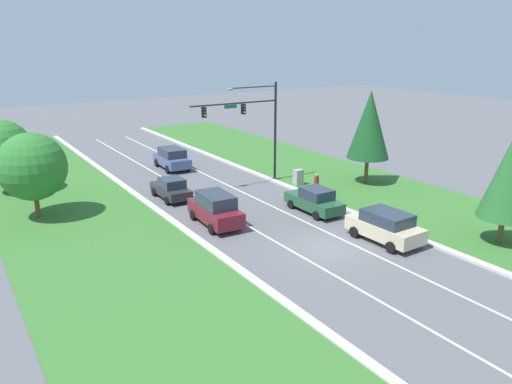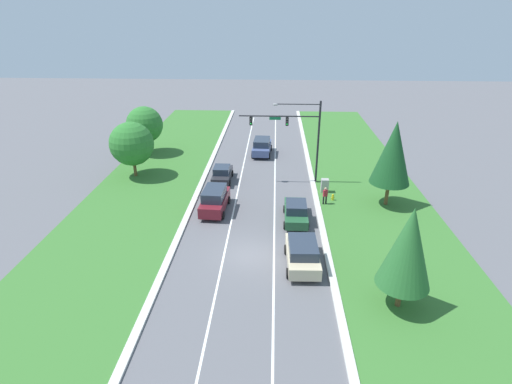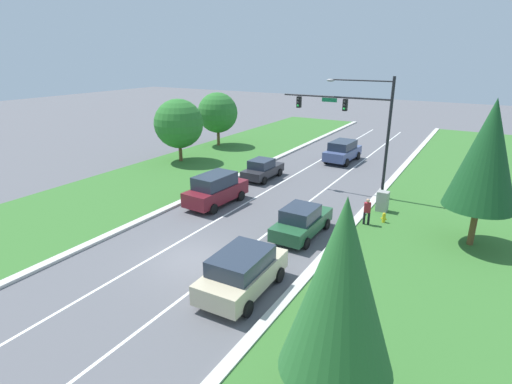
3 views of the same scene
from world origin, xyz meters
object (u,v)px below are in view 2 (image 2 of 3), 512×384
(slate_blue_suv, at_px, (262,146))
(oak_near_left_tree, at_px, (132,144))
(fire_hydrant, at_px, (333,197))
(conifer_far_right_tree, at_px, (408,247))
(pedestrian, at_px, (325,195))
(utility_cabinet, at_px, (325,186))
(oak_far_left_tree, at_px, (145,125))
(forest_sedan, at_px, (296,212))
(traffic_signal_mast, at_px, (296,130))
(burgundy_suv, at_px, (215,199))
(charcoal_sedan, at_px, (222,174))
(champagne_suv, at_px, (302,253))
(conifer_near_right_tree, at_px, (393,153))

(slate_blue_suv, height_order, oak_near_left_tree, oak_near_left_tree)
(fire_hydrant, height_order, conifer_far_right_tree, conifer_far_right_tree)
(slate_blue_suv, bearing_deg, oak_near_left_tree, -146.61)
(pedestrian, relative_size, oak_near_left_tree, 0.29)
(utility_cabinet, bearing_deg, oak_far_left_tree, 152.66)
(forest_sedan, relative_size, oak_near_left_tree, 0.80)
(utility_cabinet, xyz_separation_m, oak_far_left_tree, (-20.43, 10.56, 2.95))
(traffic_signal_mast, xyz_separation_m, pedestrian, (2.54, -5.13, -4.58))
(utility_cabinet, bearing_deg, burgundy_suv, -156.76)
(utility_cabinet, bearing_deg, conifer_far_right_tree, -80.93)
(pedestrian, bearing_deg, charcoal_sedan, -45.90)
(burgundy_suv, distance_m, fire_hydrant, 10.88)
(pedestrian, bearing_deg, burgundy_suv, -9.45)
(forest_sedan, distance_m, conifer_far_right_tree, 12.21)
(traffic_signal_mast, distance_m, oak_near_left_tree, 16.85)
(forest_sedan, xyz_separation_m, champagne_suv, (0.16, -6.42, 0.12))
(traffic_signal_mast, bearing_deg, conifer_near_right_tree, -31.52)
(traffic_signal_mast, distance_m, pedestrian, 7.33)
(champagne_suv, distance_m, oak_near_left_tree, 22.90)
(utility_cabinet, bearing_deg, champagne_suv, -103.11)
(pedestrian, height_order, oak_far_left_tree, oak_far_left_tree)
(conifer_far_right_tree, bearing_deg, burgundy_suv, 136.61)
(burgundy_suv, bearing_deg, conifer_far_right_tree, -40.22)
(traffic_signal_mast, bearing_deg, oak_near_left_tree, 177.47)
(conifer_far_right_tree, xyz_separation_m, oak_far_left_tree, (-23.01, 26.76, -0.47))
(burgundy_suv, bearing_deg, conifer_near_right_tree, 10.01)
(utility_cabinet, bearing_deg, traffic_signal_mast, 138.63)
(charcoal_sedan, height_order, fire_hydrant, charcoal_sedan)
(traffic_signal_mast, distance_m, utility_cabinet, 6.11)
(traffic_signal_mast, height_order, fire_hydrant, traffic_signal_mast)
(traffic_signal_mast, bearing_deg, champagne_suv, -90.19)
(slate_blue_suv, relative_size, champagne_suv, 1.05)
(forest_sedan, bearing_deg, fire_hydrant, 48.74)
(utility_cabinet, height_order, oak_far_left_tree, oak_far_left_tree)
(charcoal_sedan, distance_m, conifer_far_right_tree, 22.80)
(traffic_signal_mast, distance_m, burgundy_suv, 10.83)
(oak_near_left_tree, bearing_deg, oak_far_left_tree, 96.93)
(fire_hydrant, distance_m, oak_far_left_tree, 24.60)
(oak_near_left_tree, relative_size, conifer_far_right_tree, 0.89)
(champagne_suv, relative_size, conifer_near_right_tree, 0.60)
(forest_sedan, relative_size, fire_hydrant, 6.64)
(oak_near_left_tree, bearing_deg, fire_hydrant, -14.09)
(champagne_suv, distance_m, utility_cabinet, 12.60)
(fire_hydrant, bearing_deg, burgundy_suv, -166.88)
(traffic_signal_mast, distance_m, forest_sedan, 9.54)
(burgundy_suv, height_order, conifer_far_right_tree, conifer_far_right_tree)
(conifer_far_right_tree, bearing_deg, charcoal_sedan, 124.54)
(slate_blue_suv, xyz_separation_m, conifer_near_right_tree, (11.66, -13.42, 3.92))
(burgundy_suv, distance_m, conifer_near_right_tree, 15.84)
(forest_sedan, bearing_deg, oak_far_left_tree, 137.20)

